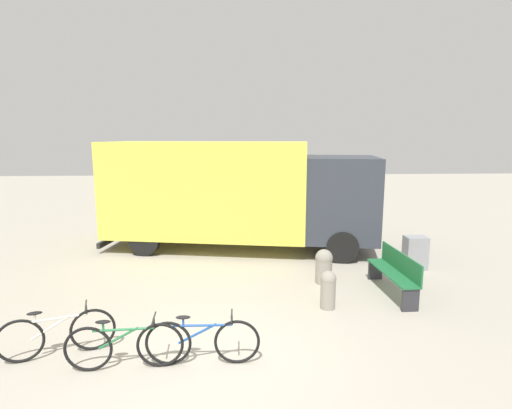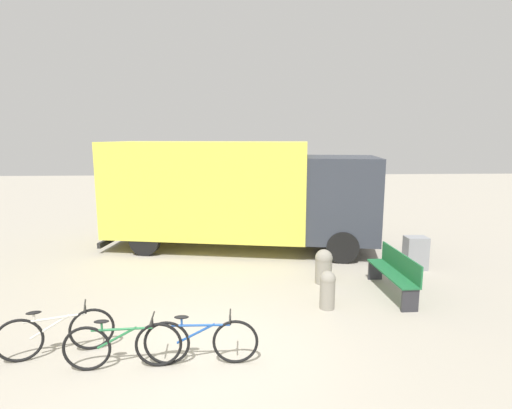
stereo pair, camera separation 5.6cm
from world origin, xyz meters
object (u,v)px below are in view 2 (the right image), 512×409
Objects in this scene: bicycle_near at (56,333)px; bollard_far_bench at (324,265)px; bollard_near_bench at (328,288)px; utility_box at (416,253)px; delivery_truck at (236,191)px; bicycle_far at (201,341)px; bicycle_middle at (123,345)px; park_bench at (395,271)px.

bollard_far_bench is (4.87, 2.92, 0.06)m from bicycle_near.
utility_box reaches higher than bollard_near_bench.
bollard_near_bench is at bearing -99.20° from bollard_far_bench.
utility_box reaches higher than bollard_far_bench.
delivery_truck is at bearing 123.23° from bollard_far_bench.
bollard_near_bench is at bearing 39.28° from bicycle_far.
bicycle_middle and bicycle_far have the same top height.
utility_box reaches higher than bicycle_near.
delivery_truck is 5.05× the size of bicycle_near.
bicycle_near is 0.96× the size of bicycle_middle.
bollard_near_bench is at bearing -141.04° from utility_box.
bicycle_middle is at bearing -94.63° from delivery_truck.
utility_box is at bearing 39.49° from bicycle_far.
bollard_far_bench is (3.72, 3.34, 0.06)m from bicycle_middle.
delivery_truck is 4.34× the size of park_bench.
bollard_far_bench is at bearing -161.10° from utility_box.
bollard_near_bench is 0.96× the size of bollard_far_bench.
bicycle_near is (-2.83, -6.04, -1.41)m from delivery_truck.
bicycle_middle is at bearing -138.10° from bollard_far_bench.
utility_box is (6.33, 4.23, 0.06)m from bicycle_middle.
delivery_truck reaches higher than bicycle_near.
park_bench reaches higher than bollard_near_bench.
utility_box reaches higher than bicycle_far.
delivery_truck is 5.32m from utility_box.
bicycle_far is 3.01m from bollard_near_bench.
bicycle_near and bicycle_far have the same top height.
bicycle_middle is at bearing -175.92° from bicycle_far.
delivery_truck reaches higher than bollard_near_bench.
park_bench is at bearing -27.50° from bollard_far_bench.
utility_box is at bearing 38.96° from bollard_near_bench.
bicycle_far is (2.29, -0.35, 0.00)m from bicycle_near.
park_bench reaches higher than bicycle_middle.
utility_box is at bearing 18.90° from bollard_far_bench.
bicycle_near is 8.39m from utility_box.
bollard_near_bench is 0.91× the size of utility_box.
delivery_truck is at bearing 154.44° from utility_box.
bicycle_far is 6.65m from utility_box.
bollard_far_bench reaches higher than bicycle_middle.
park_bench is at bearing 33.21° from bicycle_far.
bicycle_far is at bearing 120.57° from park_bench.
park_bench is at bearing 1.27° from bicycle_near.
bicycle_near is at bearing -105.10° from delivery_truck.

